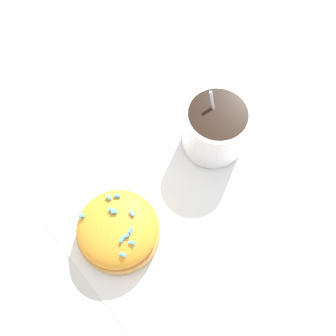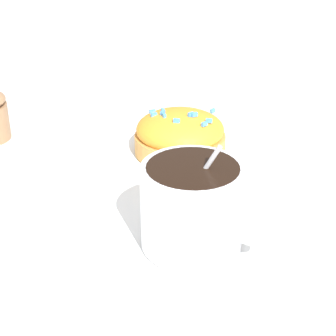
% 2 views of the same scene
% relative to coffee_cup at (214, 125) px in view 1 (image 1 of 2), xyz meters
% --- Properties ---
extents(ground_plane, '(3.00, 3.00, 0.00)m').
position_rel_coffee_cup_xyz_m(ground_plane, '(0.09, 0.00, -0.04)').
color(ground_plane, silver).
extents(paper_napkin, '(0.35, 0.36, 0.00)m').
position_rel_coffee_cup_xyz_m(paper_napkin, '(0.09, 0.00, -0.04)').
color(paper_napkin, white).
rests_on(paper_napkin, ground_plane).
extents(coffee_cup, '(0.09, 0.11, 0.10)m').
position_rel_coffee_cup_xyz_m(coffee_cup, '(0.00, 0.00, 0.00)').
color(coffee_cup, white).
rests_on(coffee_cup, paper_napkin).
extents(frosted_pastry, '(0.10, 0.10, 0.05)m').
position_rel_coffee_cup_xyz_m(frosted_pastry, '(0.18, -0.00, -0.02)').
color(frosted_pastry, '#D19347').
rests_on(frosted_pastry, paper_napkin).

